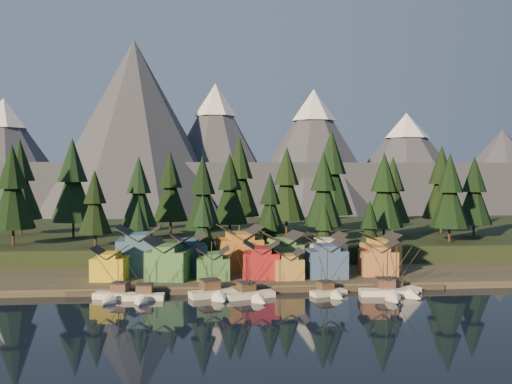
{
  "coord_description": "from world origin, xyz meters",
  "views": [
    {
      "loc": [
        -12.16,
        -103.47,
        25.42
      ],
      "look_at": [
        0.47,
        30.0,
        20.73
      ],
      "focal_mm": 40.0,
      "sensor_mm": 36.0,
      "label": 1
    }
  ],
  "objects": [
    {
      "name": "house_back_1",
      "position": [
        -15.51,
        31.37,
        6.44
      ],
      "size": [
        9.12,
        9.21,
        9.42
      ],
      "rotation": [
        0.0,
        0.0,
        0.09
      ],
      "color": "#325977",
      "rests_on": "shore_strip"
    },
    {
      "name": "tree_shore_3",
      "position": [
        19.0,
        40.0,
        10.35
      ],
      "size": [
        6.95,
        6.95,
        16.2
      ],
      "color": "#332319",
      "rests_on": "shore_strip"
    },
    {
      "name": "tree_hill_6",
      "position": [
        -4.0,
        65.0,
        19.79
      ],
      "size": [
        10.83,
        10.83,
        25.22
      ],
      "color": "#332319",
      "rests_on": "hillside"
    },
    {
      "name": "tree_hill_4",
      "position": [
        -22.0,
        75.0,
        20.21
      ],
      "size": [
        11.16,
        11.16,
        25.99
      ],
      "color": "#332319",
      "rests_on": "hillside"
    },
    {
      "name": "tree_hill_10",
      "position": [
        30.0,
        80.0,
        24.28
      ],
      "size": [
        14.35,
        14.35,
        33.43
      ],
      "color": "#332319",
      "rests_on": "hillside"
    },
    {
      "name": "tree_hill_7",
      "position": [
        6.0,
        48.0,
        16.56
      ],
      "size": [
        8.3,
        8.3,
        19.33
      ],
      "color": "#332319",
      "rests_on": "hillside"
    },
    {
      "name": "tree_shore_1",
      "position": [
        -12.0,
        40.0,
        11.62
      ],
      "size": [
        7.95,
        7.95,
        18.52
      ],
      "color": "#332319",
      "rests_on": "shore_strip"
    },
    {
      "name": "boat_0",
      "position": [
        -29.56,
        11.29,
        2.13
      ],
      "size": [
        10.1,
        10.57,
        11.21
      ],
      "rotation": [
        0.0,
        0.0,
        -0.27
      ],
      "color": "silver",
      "rests_on": "ground"
    },
    {
      "name": "boat_2",
      "position": [
        -9.73,
        11.06,
        2.5
      ],
      "size": [
        10.28,
        10.93,
        12.51
      ],
      "rotation": [
        0.0,
        0.0,
        0.33
      ],
      "color": "silver",
      "rests_on": "ground"
    },
    {
      "name": "tree_hill_1",
      "position": [
        -50.0,
        68.0,
        22.14
      ],
      "size": [
        12.67,
        12.67,
        29.52
      ],
      "color": "#332319",
      "rests_on": "hillside"
    },
    {
      "name": "house_front_1",
      "position": [
        -19.75,
        24.23,
        6.36
      ],
      "size": [
        10.61,
        10.34,
        9.25
      ],
      "rotation": [
        0.0,
        0.0,
        -0.22
      ],
      "color": "#3A6C3B",
      "rests_on": "shore_strip"
    },
    {
      "name": "house_back_5",
      "position": [
        30.91,
        30.87,
        6.24
      ],
      "size": [
        8.5,
        8.59,
        9.02
      ],
      "rotation": [
        0.0,
        0.0,
        0.06
      ],
      "color": "#A67F3B",
      "rests_on": "shore_strip"
    },
    {
      "name": "dock",
      "position": [
        0.0,
        16.5,
        0.5
      ],
      "size": [
        80.0,
        4.0,
        1.0
      ],
      "primitive_type": "cube",
      "color": "#3F382D",
      "rests_on": "ground"
    },
    {
      "name": "house_front_3",
      "position": [
        1.23,
        24.51,
        5.86
      ],
      "size": [
        9.0,
        8.67,
        8.3
      ],
      "rotation": [
        0.0,
        0.0,
        -0.12
      ],
      "color": "maroon",
      "rests_on": "shore_strip"
    },
    {
      "name": "boat_3",
      "position": [
        -2.24,
        9.24,
        2.0
      ],
      "size": [
        10.83,
        11.23,
        11.05
      ],
      "rotation": [
        0.0,
        0.0,
        0.32
      ],
      "color": "silver",
      "rests_on": "ground"
    },
    {
      "name": "tree_hill_0",
      "position": [
        -62.0,
        52.0,
        20.7
      ],
      "size": [
        11.55,
        11.55,
        26.9
      ],
      "color": "#332319",
      "rests_on": "hillside"
    },
    {
      "name": "house_front_4",
      "position": [
        6.93,
        22.58,
        4.95
      ],
      "size": [
        6.72,
        7.21,
        6.57
      ],
      "rotation": [
        0.0,
        0.0,
        0.05
      ],
      "color": "#AA833C",
      "rests_on": "shore_strip"
    },
    {
      "name": "boat_4",
      "position": [
        14.02,
        10.5,
        2.08
      ],
      "size": [
        8.15,
        8.71,
        10.25
      ],
      "rotation": [
        0.0,
        0.0,
        0.33
      ],
      "color": "beige",
      "rests_on": "ground"
    },
    {
      "name": "tree_shore_2",
      "position": [
        5.0,
        40.0,
        10.26
      ],
      "size": [
        6.89,
        6.89,
        16.04
      ],
      "color": "#332319",
      "rests_on": "shore_strip"
    },
    {
      "name": "mountain_ridge",
      "position": [
        -4.2,
        213.59,
        26.06
      ],
      "size": [
        560.0,
        190.0,
        90.0
      ],
      "color": "#484C5D",
      "rests_on": "ground"
    },
    {
      "name": "house_front_0",
      "position": [
        -32.69,
        24.63,
        5.34
      ],
      "size": [
        7.82,
        7.45,
        7.31
      ],
      "rotation": [
        0.0,
        0.0,
        -0.08
      ],
      "color": "gold",
      "rests_on": "shore_strip"
    },
    {
      "name": "tree_hill_5",
      "position": [
        -12.0,
        50.0,
        19.18
      ],
      "size": [
        10.35,
        10.35,
        24.11
      ],
      "color": "#332319",
      "rests_on": "hillside"
    },
    {
      "name": "tree_hill_3",
      "position": [
        -30.0,
        60.0,
        19.14
      ],
      "size": [
        10.32,
        10.32,
        24.04
      ],
      "color": "#332319",
      "rests_on": "hillside"
    },
    {
      "name": "house_back_2",
      "position": [
        -3.07,
        34.9,
        7.21
      ],
      "size": [
        11.35,
        10.63,
        10.86
      ],
      "rotation": [
        0.0,
        0.0,
        0.13
      ],
      "color": "#AC732C",
      "rests_on": "shore_strip"
    },
    {
      "name": "house_back_3",
      "position": [
        6.68,
        32.17,
        6.47
      ],
      "size": [
        10.77,
        9.97,
        9.46
      ],
      "rotation": [
        0.0,
        0.0,
        0.2
      ],
      "color": "#517C43",
      "rests_on": "shore_strip"
    },
    {
      "name": "tree_hill_17",
      "position": [
        68.0,
        58.0,
        19.23
      ],
      "size": [
        10.39,
        10.39,
        24.2
      ],
      "color": "#332319",
      "rests_on": "hillside"
    },
    {
      "name": "tree_shore_0",
      "position": [
        -28.0,
        40.0,
        10.74
      ],
      "size": [
        7.27,
        7.27,
        16.92
      ],
      "color": "#332319",
      "rests_on": "shore_strip"
    },
    {
      "name": "tree_hill_12",
      "position": [
        46.0,
        66.0,
        19.25
      ],
      "size": [
        10.41,
        10.41,
        24.24
      ],
      "color": "#332319",
      "rests_on": "hillside"
    },
    {
      "name": "hillside",
      "position": [
        0.0,
        90.0,
        3.0
      ],
      "size": [
        420.0,
        100.0,
        6.0
      ],
      "primitive_type": "cube",
      "color": "black",
      "rests_on": "ground"
    },
    {
      "name": "tree_hill_8",
      "position": [
        14.0,
        72.0,
        21.03
      ],
      "size": [
        11.8,
        11.8,
        27.5
      ],
      "color": "#332319",
      "rests_on": "hillside"
    },
    {
      "name": "boat_1",
      "position": [
        -23.91,
        9.79,
        2.22
      ],
      "size": [
        8.46,
        9.15,
        10.99
      ],
      "rotation": [
        0.0,
        0.0,
        -0.05
      ],
      "color": "white",
      "rests_on": "ground"
    },
    {
      "name": "house_back_4",
      "position": [
        18.14,
        32.88,
        6.26
      ],
      "size": [
        8.8,
        8.49,
        9.07
      ],
      "rotation": [
        0.0,
        0.0,
        0.06
      ],
      "color": "beige",
      "rests_on": "shore_strip"
    },
    {
      "name": "tree_hill_15",
      "position": [
        0.0,
        82.0,
        22.85
      ],
      "size": [
        13.23,
        13.23,
        30.82
      ],
      "color": "#332319",
      "rests_on": "hillside"
    },
    {
      "name": "ground",
      "position": [
        0.0,
        0.0,
        0.0
      ],
      "size": [
        500.0,
        500.0,
        0.0
      ],
      "primitive_type": "plane",
      "color": "black",
      "rests_on": "ground"
    },
    {
      "name": "boat_6",
      "position": [
        28.91,
        10.28,
        2.05
      ],
      "size": [
        10.68,
        11.09,
        11.19
      ],
      "rotation": [
        0.0,
        0.0,
        0.31
      ],
      "color": "white",
      "rests_on": "ground"
    },
    {
      "name": "tree_hill_16",
      "position": [
        -68.0,
        78.0,
        22.29
      ],
      "size": [
        12.79,
        12.79,
        29.8
      ],
      "color": "#332319",
      "rests_on": "hillside"
    },
    {
      "name": "tree_shore_4",
      "position": [
        31.0,
        40.0,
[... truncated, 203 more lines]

